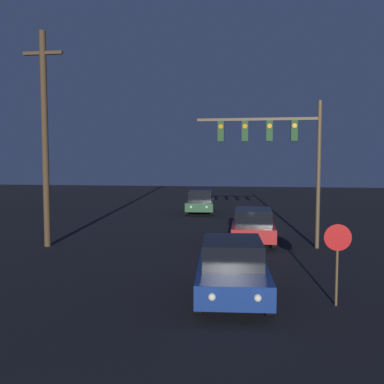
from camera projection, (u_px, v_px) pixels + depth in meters
car_near at (232, 269)px, 11.96m from camera, size 2.22×4.30×1.63m
car_mid at (253, 226)px, 19.83m from camera, size 2.03×4.22×1.63m
car_far at (200, 202)px, 30.98m from camera, size 2.20×4.29×1.63m
traffic_signal_mast at (279, 145)px, 18.72m from camera, size 5.41×0.30×6.43m
stop_sign at (337, 249)px, 11.24m from camera, size 0.71×0.07×2.19m
utility_pole at (45, 137)px, 18.86m from camera, size 1.79×0.28×9.46m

